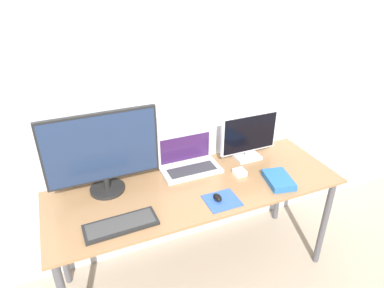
{
  "coord_description": "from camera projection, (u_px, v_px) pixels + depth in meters",
  "views": [
    {
      "loc": [
        -0.67,
        -1.23,
        1.92
      ],
      "look_at": [
        0.01,
        0.4,
        0.95
      ],
      "focal_mm": 32.0,
      "sensor_mm": 36.0,
      "label": 1
    }
  ],
  "objects": [
    {
      "name": "laptop",
      "position": [
        188.0,
        161.0,
        2.2
      ],
      "size": [
        0.37,
        0.21,
        0.22
      ],
      "color": "silver",
      "rests_on": "desk"
    },
    {
      "name": "mousepad",
      "position": [
        222.0,
        200.0,
        1.92
      ],
      "size": [
        0.19,
        0.17,
        0.0
      ],
      "color": "#2D519E",
      "rests_on": "desk"
    },
    {
      "name": "wall_back",
      "position": [
        174.0,
        82.0,
        2.09
      ],
      "size": [
        7.0,
        0.05,
        2.5
      ],
      "color": "silver",
      "rests_on": "ground_plane"
    },
    {
      "name": "desk",
      "position": [
        197.0,
        198.0,
        2.09
      ],
      "size": [
        1.76,
        0.61,
        0.72
      ],
      "color": "olive",
      "rests_on": "ground_plane"
    },
    {
      "name": "monitor_right",
      "position": [
        249.0,
        136.0,
        2.26
      ],
      "size": [
        0.4,
        0.12,
        0.33
      ],
      "color": "silver",
      "rests_on": "desk"
    },
    {
      "name": "power_brick",
      "position": [
        240.0,
        172.0,
        2.15
      ],
      "size": [
        0.07,
        0.07,
        0.03
      ],
      "color": "white",
      "rests_on": "desk"
    },
    {
      "name": "book",
      "position": [
        279.0,
        180.0,
        2.07
      ],
      "size": [
        0.18,
        0.23,
        0.04
      ],
      "color": "#235B9E",
      "rests_on": "desk"
    },
    {
      "name": "mouse",
      "position": [
        218.0,
        198.0,
        1.92
      ],
      "size": [
        0.04,
        0.07,
        0.03
      ],
      "color": "black",
      "rests_on": "mousepad"
    },
    {
      "name": "monitor_left",
      "position": [
        102.0,
        152.0,
        1.89
      ],
      "size": [
        0.64,
        0.2,
        0.49
      ],
      "color": "black",
      "rests_on": "desk"
    },
    {
      "name": "keyboard",
      "position": [
        121.0,
        225.0,
        1.74
      ],
      "size": [
        0.38,
        0.15,
        0.02
      ],
      "color": "black",
      "rests_on": "desk"
    }
  ]
}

